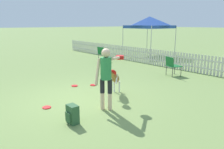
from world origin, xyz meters
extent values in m
plane|color=olive|center=(0.00, 0.00, 0.00)|extent=(240.00, 240.00, 0.00)
cylinder|color=beige|center=(0.98, 0.14, 0.23)|extent=(0.11, 0.11, 0.45)
cylinder|color=black|center=(0.98, 0.14, 0.64)|extent=(0.12, 0.12, 0.37)
cylinder|color=beige|center=(1.14, 0.27, 0.23)|extent=(0.11, 0.11, 0.45)
cylinder|color=black|center=(1.14, 0.27, 0.64)|extent=(0.12, 0.12, 0.37)
cylinder|color=#2D8447|center=(1.06, 0.21, 1.10)|extent=(0.39, 0.39, 0.57)
sphere|color=beige|center=(1.06, 0.21, 1.50)|extent=(0.23, 0.23, 0.23)
cylinder|color=beige|center=(0.93, 0.04, 1.02)|extent=(0.09, 0.21, 0.69)
cylinder|color=beige|center=(1.01, 0.60, 1.33)|extent=(0.44, 0.62, 0.14)
cylinder|color=red|center=(0.82, 0.89, 1.26)|extent=(0.23, 0.23, 0.02)
cylinder|color=red|center=(0.82, 0.89, 1.28)|extent=(0.23, 0.23, 0.02)
cylinder|color=red|center=(0.82, 0.89, 1.31)|extent=(0.23, 0.23, 0.02)
cylinder|color=red|center=(0.82, 0.89, 1.33)|extent=(0.23, 0.23, 0.02)
ellipsoid|color=olive|center=(0.26, 1.19, 0.54)|extent=(0.62, 0.68, 0.54)
ellipsoid|color=white|center=(0.26, 1.19, 0.50)|extent=(0.33, 0.36, 0.26)
sphere|color=olive|center=(0.49, 0.92, 0.77)|extent=(0.16, 0.16, 0.16)
cone|color=olive|center=(0.53, 0.86, 0.81)|extent=(0.16, 0.17, 0.13)
cylinder|color=red|center=(0.53, 0.86, 0.81)|extent=(0.27, 0.25, 0.21)
cone|color=olive|center=(0.51, 0.96, 0.83)|extent=(0.05, 0.05, 0.07)
cone|color=olive|center=(0.44, 0.90, 0.83)|extent=(0.05, 0.05, 0.07)
cylinder|color=white|center=(0.16, 1.46, 0.19)|extent=(0.06, 0.06, 0.37)
cylinder|color=white|center=(0.02, 1.36, 0.19)|extent=(0.06, 0.06, 0.37)
cylinder|color=white|center=(0.45, 1.09, 0.56)|extent=(0.15, 0.17, 0.29)
cylinder|color=white|center=(0.32, 0.99, 0.56)|extent=(0.15, 0.17, 0.29)
cone|color=olive|center=(0.01, 1.51, 0.41)|extent=(0.24, 0.28, 0.21)
cylinder|color=red|center=(-1.40, 0.68, 0.01)|extent=(0.23, 0.23, 0.02)
cylinder|color=red|center=(-0.05, -0.96, 0.01)|extent=(0.23, 0.23, 0.02)
cylinder|color=red|center=(-1.05, 1.26, 0.01)|extent=(0.23, 0.23, 0.02)
cube|color=#2D5633|center=(1.21, -0.88, 0.22)|extent=(0.29, 0.19, 0.44)
cube|color=#2D5633|center=(1.21, -1.00, 0.17)|extent=(0.20, 0.04, 0.22)
cube|color=beige|center=(0.00, 6.17, 0.26)|extent=(22.25, 0.04, 0.06)
cube|color=beige|center=(0.00, 6.17, 0.61)|extent=(22.25, 0.04, 0.06)
cube|color=beige|center=(-11.05, 6.17, 0.43)|extent=(0.09, 0.02, 0.85)
cube|color=beige|center=(-10.89, 6.17, 0.43)|extent=(0.09, 0.02, 0.85)
cube|color=beige|center=(-10.74, 6.17, 0.43)|extent=(0.09, 0.02, 0.85)
cube|color=beige|center=(-10.59, 6.17, 0.43)|extent=(0.09, 0.02, 0.85)
cube|color=beige|center=(-10.43, 6.17, 0.43)|extent=(0.09, 0.02, 0.85)
cube|color=beige|center=(-10.28, 6.17, 0.43)|extent=(0.09, 0.02, 0.85)
cube|color=beige|center=(-10.13, 6.17, 0.43)|extent=(0.09, 0.02, 0.85)
cube|color=beige|center=(-9.97, 6.17, 0.43)|extent=(0.09, 0.02, 0.85)
cube|color=beige|center=(-9.82, 6.17, 0.43)|extent=(0.09, 0.02, 0.85)
cube|color=beige|center=(-9.67, 6.17, 0.43)|extent=(0.09, 0.02, 0.85)
cube|color=beige|center=(-9.51, 6.17, 0.43)|extent=(0.09, 0.02, 0.85)
cube|color=beige|center=(-9.36, 6.17, 0.43)|extent=(0.09, 0.02, 0.85)
cube|color=beige|center=(-9.21, 6.17, 0.43)|extent=(0.09, 0.02, 0.85)
cube|color=beige|center=(-9.05, 6.17, 0.43)|extent=(0.09, 0.02, 0.85)
cube|color=beige|center=(-8.90, 6.17, 0.43)|extent=(0.09, 0.02, 0.85)
cube|color=beige|center=(-8.75, 6.17, 0.43)|extent=(0.09, 0.02, 0.85)
cube|color=beige|center=(-8.59, 6.17, 0.43)|extent=(0.09, 0.02, 0.85)
cube|color=beige|center=(-8.44, 6.17, 0.43)|extent=(0.09, 0.02, 0.85)
cube|color=beige|center=(-8.29, 6.17, 0.43)|extent=(0.09, 0.02, 0.85)
cube|color=beige|center=(-8.13, 6.17, 0.43)|extent=(0.09, 0.02, 0.85)
cube|color=beige|center=(-7.98, 6.17, 0.43)|extent=(0.09, 0.02, 0.85)
cube|color=beige|center=(-7.82, 6.17, 0.43)|extent=(0.09, 0.02, 0.85)
cube|color=beige|center=(-7.67, 6.17, 0.43)|extent=(0.09, 0.02, 0.85)
cube|color=beige|center=(-7.52, 6.17, 0.43)|extent=(0.09, 0.02, 0.85)
cube|color=beige|center=(-7.36, 6.17, 0.43)|extent=(0.09, 0.02, 0.85)
cube|color=beige|center=(-7.21, 6.17, 0.43)|extent=(0.09, 0.02, 0.85)
cube|color=beige|center=(-7.06, 6.17, 0.43)|extent=(0.09, 0.02, 0.85)
cube|color=beige|center=(-6.90, 6.17, 0.43)|extent=(0.09, 0.02, 0.85)
cube|color=beige|center=(-6.75, 6.17, 0.43)|extent=(0.09, 0.02, 0.85)
cube|color=beige|center=(-6.60, 6.17, 0.43)|extent=(0.09, 0.02, 0.85)
cube|color=beige|center=(-6.44, 6.17, 0.43)|extent=(0.09, 0.02, 0.85)
cube|color=beige|center=(-6.29, 6.17, 0.43)|extent=(0.09, 0.02, 0.85)
cube|color=beige|center=(-6.14, 6.17, 0.43)|extent=(0.09, 0.02, 0.85)
cube|color=beige|center=(-5.98, 6.17, 0.43)|extent=(0.09, 0.02, 0.85)
cube|color=beige|center=(-5.83, 6.17, 0.43)|extent=(0.09, 0.02, 0.85)
cube|color=beige|center=(-5.68, 6.17, 0.43)|extent=(0.09, 0.02, 0.85)
cube|color=beige|center=(-5.52, 6.17, 0.43)|extent=(0.09, 0.02, 0.85)
cube|color=beige|center=(-5.37, 6.17, 0.43)|extent=(0.09, 0.02, 0.85)
cube|color=beige|center=(-5.22, 6.17, 0.43)|extent=(0.09, 0.02, 0.85)
cube|color=beige|center=(-5.06, 6.17, 0.43)|extent=(0.09, 0.02, 0.85)
cube|color=beige|center=(-4.91, 6.17, 0.43)|extent=(0.09, 0.02, 0.85)
cube|color=beige|center=(-4.76, 6.17, 0.43)|extent=(0.09, 0.02, 0.85)
cube|color=beige|center=(-4.60, 6.17, 0.43)|extent=(0.09, 0.02, 0.85)
cube|color=beige|center=(-4.45, 6.17, 0.43)|extent=(0.09, 0.02, 0.85)
cube|color=beige|center=(-4.30, 6.17, 0.43)|extent=(0.09, 0.02, 0.85)
cube|color=beige|center=(-4.14, 6.17, 0.43)|extent=(0.09, 0.02, 0.85)
cube|color=beige|center=(-3.99, 6.17, 0.43)|extent=(0.09, 0.02, 0.85)
cube|color=beige|center=(-3.84, 6.17, 0.43)|extent=(0.09, 0.02, 0.85)
cube|color=beige|center=(-3.68, 6.17, 0.43)|extent=(0.09, 0.02, 0.85)
cube|color=beige|center=(-3.53, 6.17, 0.43)|extent=(0.09, 0.02, 0.85)
cube|color=beige|center=(-3.38, 6.17, 0.43)|extent=(0.09, 0.02, 0.85)
cube|color=beige|center=(-3.22, 6.17, 0.43)|extent=(0.09, 0.02, 0.85)
cube|color=beige|center=(-3.07, 6.17, 0.43)|extent=(0.09, 0.02, 0.85)
cube|color=beige|center=(-2.92, 6.17, 0.43)|extent=(0.09, 0.02, 0.85)
cube|color=beige|center=(-2.76, 6.17, 0.43)|extent=(0.09, 0.02, 0.85)
cube|color=beige|center=(-2.61, 6.17, 0.43)|extent=(0.09, 0.02, 0.85)
cube|color=beige|center=(-2.45, 6.17, 0.43)|extent=(0.09, 0.02, 0.85)
cube|color=beige|center=(-2.30, 6.17, 0.43)|extent=(0.09, 0.02, 0.85)
cube|color=beige|center=(-2.15, 6.17, 0.43)|extent=(0.09, 0.02, 0.85)
cube|color=beige|center=(-1.99, 6.17, 0.43)|extent=(0.09, 0.02, 0.85)
cube|color=beige|center=(-1.84, 6.17, 0.43)|extent=(0.09, 0.02, 0.85)
cube|color=beige|center=(-1.69, 6.17, 0.43)|extent=(0.09, 0.02, 0.85)
cube|color=beige|center=(-1.53, 6.17, 0.43)|extent=(0.09, 0.02, 0.85)
cube|color=beige|center=(-1.38, 6.17, 0.43)|extent=(0.09, 0.02, 0.85)
cube|color=beige|center=(-1.23, 6.17, 0.43)|extent=(0.09, 0.02, 0.85)
cube|color=beige|center=(-1.07, 6.17, 0.43)|extent=(0.09, 0.02, 0.85)
cube|color=beige|center=(-0.92, 6.17, 0.43)|extent=(0.09, 0.02, 0.85)
cube|color=beige|center=(-0.77, 6.17, 0.43)|extent=(0.09, 0.02, 0.85)
cube|color=beige|center=(-0.61, 6.17, 0.43)|extent=(0.09, 0.02, 0.85)
cube|color=beige|center=(-0.46, 6.17, 0.43)|extent=(0.09, 0.02, 0.85)
cube|color=beige|center=(-0.31, 6.17, 0.43)|extent=(0.09, 0.02, 0.85)
cube|color=beige|center=(-0.15, 6.17, 0.43)|extent=(0.09, 0.02, 0.85)
cube|color=beige|center=(0.00, 6.17, 0.43)|extent=(0.09, 0.02, 0.85)
cube|color=beige|center=(0.15, 6.17, 0.43)|extent=(0.09, 0.02, 0.85)
cube|color=beige|center=(0.31, 6.17, 0.43)|extent=(0.09, 0.02, 0.85)
cube|color=beige|center=(0.46, 6.17, 0.43)|extent=(0.09, 0.02, 0.85)
cube|color=beige|center=(0.61, 6.17, 0.43)|extent=(0.09, 0.02, 0.85)
cube|color=beige|center=(0.77, 6.17, 0.43)|extent=(0.09, 0.02, 0.85)
cube|color=beige|center=(0.92, 6.17, 0.43)|extent=(0.09, 0.02, 0.85)
cube|color=beige|center=(1.07, 6.17, 0.43)|extent=(0.09, 0.02, 0.85)
cube|color=beige|center=(1.23, 6.17, 0.43)|extent=(0.09, 0.02, 0.85)
cube|color=beige|center=(1.38, 6.17, 0.43)|extent=(0.09, 0.02, 0.85)
cylinder|color=#333338|center=(-4.67, 4.91, 0.23)|extent=(0.02, 0.02, 0.45)
cylinder|color=#333338|center=(-5.09, 4.87, 0.23)|extent=(0.02, 0.02, 0.45)
cylinder|color=#333338|center=(-4.62, 4.49, 0.23)|extent=(0.02, 0.02, 0.45)
cylinder|color=#333338|center=(-5.04, 4.44, 0.23)|extent=(0.02, 0.02, 0.45)
cube|color=#19662D|center=(-4.85, 4.68, 0.45)|extent=(0.55, 0.55, 0.03)
cube|color=#19662D|center=(-4.83, 4.45, 0.67)|extent=(0.51, 0.14, 0.43)
cylinder|color=#333338|center=(0.20, 4.97, 0.21)|extent=(0.02, 0.02, 0.43)
cylinder|color=#333338|center=(-0.22, 5.11, 0.21)|extent=(0.02, 0.02, 0.43)
cylinder|color=#333338|center=(0.06, 4.55, 0.21)|extent=(0.02, 0.02, 0.43)
cylinder|color=#333338|center=(-0.36, 4.69, 0.21)|extent=(0.02, 0.02, 0.43)
cube|color=#19662D|center=(-0.08, 4.83, 0.43)|extent=(0.66, 0.66, 0.03)
cube|color=#19662D|center=(-0.15, 4.61, 0.63)|extent=(0.52, 0.25, 0.41)
cylinder|color=#B2B2B2|center=(-6.28, 7.52, 1.04)|extent=(0.04, 0.04, 2.09)
cylinder|color=#B2B2B2|center=(-3.67, 7.52, 1.04)|extent=(0.04, 0.04, 2.09)
cylinder|color=#B2B2B2|center=(-6.28, 10.13, 1.04)|extent=(0.04, 0.04, 2.09)
cylinder|color=#B2B2B2|center=(-3.67, 10.13, 1.04)|extent=(0.04, 0.04, 2.09)
cube|color=#23479E|center=(-4.98, 8.83, 1.99)|extent=(2.60, 2.60, 0.20)
pyramid|color=#23479E|center=(-4.98, 8.83, 2.39)|extent=(2.60, 2.60, 0.60)
camera|label=1|loc=(5.31, -3.14, 2.22)|focal=35.00mm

